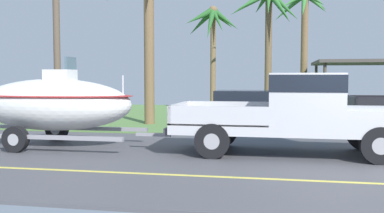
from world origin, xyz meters
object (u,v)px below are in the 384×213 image
boat_on_trailer (53,104)px  utility_pole (56,25)px  palm_tree_far_left (267,15)px  pickup_truck_towing (303,110)px  palm_tree_mid (147,1)px  palm_tree_near_left (212,28)px  palm_tree_near_right (304,18)px  parked_sedan_far (258,111)px

boat_on_trailer → utility_pole: utility_pole is taller
palm_tree_far_left → utility_pole: (-7.22, -6.96, -1.13)m
pickup_truck_towing → palm_tree_mid: 8.62m
pickup_truck_towing → utility_pole: 9.62m
palm_tree_near_left → palm_tree_mid: (-1.44, -7.17, 0.28)m
boat_on_trailer → palm_tree_far_left: bearing=64.0°
boat_on_trailer → palm_tree_mid: bearing=80.2°
palm_tree_near_left → palm_tree_near_right: (4.75, 0.45, 0.48)m
palm_tree_near_right → palm_tree_far_left: (-1.85, -2.28, -0.10)m
boat_on_trailer → palm_tree_near_left: palm_tree_near_left is taller
boat_on_trailer → parked_sedan_far: (5.17, 4.68, -0.45)m
palm_tree_near_left → palm_tree_far_left: (2.91, -1.82, 0.39)m
boat_on_trailer → palm_tree_far_left: size_ratio=0.92×
palm_tree_mid → utility_pole: (-2.87, -1.61, -1.01)m
palm_tree_near_right → boat_on_trailer: bearing=-118.5°
parked_sedan_far → palm_tree_near_left: size_ratio=0.81×
palm_tree_mid → palm_tree_near_right: bearing=50.9°
palm_tree_near_left → palm_tree_near_right: 4.80m
boat_on_trailer → utility_pole: size_ratio=0.80×
palm_tree_near_right → palm_tree_far_left: bearing=-129.0°
pickup_truck_towing → palm_tree_mid: bearing=134.7°
boat_on_trailer → palm_tree_near_left: 13.36m
palm_tree_near_left → utility_pole: 9.81m
parked_sedan_far → palm_tree_mid: size_ratio=0.72×
pickup_truck_towing → palm_tree_mid: (-5.50, 5.55, 3.64)m
parked_sedan_far → palm_tree_mid: (-4.22, 0.88, 4.03)m
boat_on_trailer → palm_tree_far_left: 12.67m
palm_tree_near_right → palm_tree_mid: 9.83m
pickup_truck_towing → boat_on_trailer: boat_on_trailer is taller
palm_tree_near_left → palm_tree_far_left: size_ratio=0.91×
pickup_truck_towing → palm_tree_near_left: palm_tree_near_left is taller
boat_on_trailer → parked_sedan_far: size_ratio=1.25×
boat_on_trailer → utility_pole: 5.08m
boat_on_trailer → palm_tree_near_right: (7.15, 13.17, 3.79)m
palm_tree_mid → palm_tree_far_left: bearing=50.8°
boat_on_trailer → palm_tree_near_right: size_ratio=0.88×
palm_tree_near_left → parked_sedan_far: bearing=-71.0°
palm_tree_near_right → utility_pole: (-9.07, -9.23, -1.22)m
parked_sedan_far → utility_pole: bearing=-174.1°
palm_tree_near_right → palm_tree_far_left: palm_tree_near_right is taller
palm_tree_near_left → utility_pole: bearing=-116.2°
palm_tree_near_left → palm_tree_mid: size_ratio=0.88×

